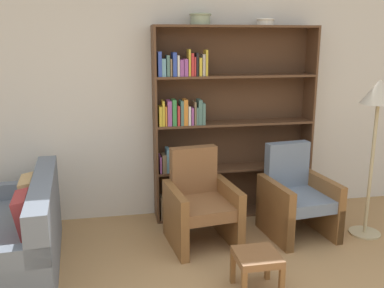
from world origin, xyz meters
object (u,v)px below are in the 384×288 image
(bowl_sage, at_px, (265,21))
(armchair_leather, at_px, (200,204))
(floor_lamp, at_px, (378,104))
(footstool, at_px, (257,260))
(armchair_cushioned, at_px, (296,197))
(bookshelf, at_px, (219,126))
(couch, at_px, (12,240))
(bowl_cream, at_px, (200,18))

(bowl_sage, distance_m, armchair_leather, 2.08)
(floor_lamp, xyz_separation_m, footstool, (-1.48, -0.79, -1.11))
(armchair_leather, height_order, armchair_cushioned, same)
(armchair_cushioned, height_order, footstool, armchair_cushioned)
(bookshelf, height_order, bowl_sage, bowl_sage)
(bowl_sage, distance_m, couch, 3.33)
(armchair_cushioned, distance_m, floor_lamp, 1.23)
(armchair_cushioned, bearing_deg, bowl_sage, -80.65)
(bookshelf, distance_m, armchair_leather, 0.98)
(bookshelf, relative_size, bowl_cream, 9.30)
(couch, relative_size, armchair_leather, 1.79)
(bowl_cream, distance_m, armchair_cushioned, 2.12)
(bowl_cream, xyz_separation_m, armchair_leather, (-0.13, -0.63, -1.82))
(bookshelf, xyz_separation_m, floor_lamp, (1.40, -0.82, 0.33))
(bowl_cream, bearing_deg, couch, -154.56)
(bowl_cream, height_order, armchair_leather, bowl_cream)
(bowl_sage, bearing_deg, floor_lamp, -41.57)
(footstool, bearing_deg, armchair_leather, 105.20)
(bookshelf, xyz_separation_m, armchair_cushioned, (0.68, -0.65, -0.65))
(couch, bearing_deg, armchair_leather, -85.77)
(bookshelf, xyz_separation_m, bowl_sage, (0.50, -0.02, 1.14))
(couch, xyz_separation_m, footstool, (2.00, -0.71, -0.02))
(bowl_sage, xyz_separation_m, footstool, (-0.58, -1.60, -1.92))
(floor_lamp, bearing_deg, bowl_cream, 153.66)
(bookshelf, height_order, footstool, bookshelf)
(armchair_leather, distance_m, footstool, 1.01)
(bookshelf, bearing_deg, footstool, -93.00)
(floor_lamp, bearing_deg, couch, -178.60)
(bowl_sage, xyz_separation_m, armchair_cushioned, (0.18, -0.63, -1.79))
(footstool, bearing_deg, bowl_cream, 94.87)
(couch, bearing_deg, bowl_cream, -68.69)
(bookshelf, xyz_separation_m, footstool, (-0.08, -1.62, -0.78))
(armchair_leather, height_order, floor_lamp, floor_lamp)
(bookshelf, xyz_separation_m, couch, (-2.09, -0.91, -0.76))
(bowl_cream, distance_m, floor_lamp, 1.99)
(bowl_sage, xyz_separation_m, couch, (-2.58, -0.89, -1.90))
(bookshelf, height_order, floor_lamp, bookshelf)
(armchair_cushioned, relative_size, footstool, 2.69)
(floor_lamp, bearing_deg, bookshelf, 149.60)
(bowl_cream, relative_size, floor_lamp, 0.14)
(armchair_leather, bearing_deg, armchair_cushioned, 172.95)
(armchair_leather, xyz_separation_m, floor_lamp, (1.75, -0.17, 0.98))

